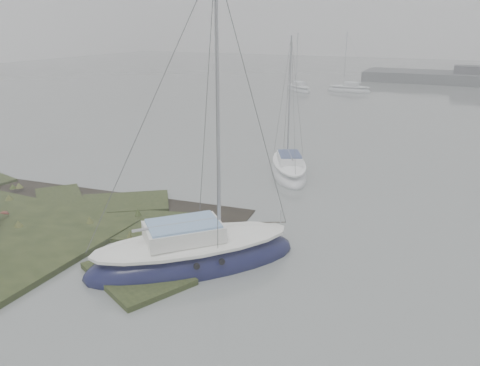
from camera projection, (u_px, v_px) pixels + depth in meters
name	position (u px, v px, depth m)	size (l,w,h in m)	color
ground	(342.00, 117.00, 41.91)	(160.00, 160.00, 0.00)	slate
sailboat_main	(193.00, 256.00, 16.27)	(6.98, 7.07, 10.56)	#0F1133
sailboat_white	(289.00, 170.00, 26.14)	(4.20, 5.90, 8.00)	silver
sailboat_far_a	(298.00, 89.00, 58.09)	(4.96, 4.98, 7.47)	#AFB4B9
sailboat_far_c	(349.00, 90.00, 57.40)	(5.37, 1.82, 7.55)	#B4B8BE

